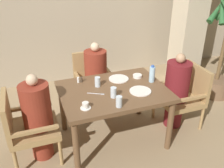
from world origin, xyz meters
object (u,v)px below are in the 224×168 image
Objects in this scene: water_bottle at (152,74)px; glass_tall_mid at (119,102)px; plate_main_left at (119,79)px; teacup_with_saucer at (86,106)px; diner_in_right_chair at (176,90)px; bowl_small at (137,76)px; glass_tall_near at (98,82)px; diner_in_far_chair at (96,77)px; chair_right_side at (184,94)px; chair_left_side at (26,126)px; chair_far_side at (93,79)px; diner_in_left_chair at (38,117)px; plate_main_right at (140,91)px; potted_palm at (221,60)px; glass_tall_far at (113,92)px.

water_bottle is 1.83× the size of glass_tall_mid.
teacup_with_saucer is (-0.57, -0.52, 0.02)m from plate_main_left.
teacup_with_saucer reaches higher than plate_main_left.
diner_in_right_chair reaches higher than bowl_small.
glass_tall_near is at bearing 98.50° from glass_tall_mid.
chair_right_side is (1.03, -0.74, -0.09)m from diner_in_far_chair.
glass_tall_near is (0.88, 0.14, 0.32)m from chair_left_side.
diner_in_right_chair reaches higher than plate_main_left.
glass_tall_near is 1.00× the size of glass_tall_mid.
chair_far_side is (1.03, 0.88, 0.00)m from chair_left_side.
chair_far_side is 0.84m from bowl_small.
chair_right_side is at bearing 11.14° from teacup_with_saucer.
plate_main_left is (0.16, -0.50, 0.18)m from diner_in_far_chair.
diner_in_left_chair is 1.16m from diner_in_far_chair.
bowl_small is (0.13, 0.36, 0.01)m from plate_main_right.
diner_in_far_chair reaches higher than chair_right_side.
chair_right_side reaches higher than glass_tall_near.
glass_tall_mid is (-2.11, -0.86, 0.16)m from potted_palm.
chair_far_side is at bearing 105.16° from plate_main_right.
glass_tall_far is at bearing -170.02° from diner_in_right_chair.
diner_in_far_chair reaches higher than glass_tall_near.
potted_palm reaches higher than glass_tall_mid.
diner_in_far_chair reaches higher than water_bottle.
diner_in_far_chair is 9.61× the size of teacup_with_saucer.
diner_in_far_chair reaches higher than glass_tall_far.
diner_in_left_chair is 4.83× the size of water_bottle.
glass_tall_mid is at bearing -93.85° from diner_in_far_chair.
chair_left_side reaches higher than glass_tall_near.
plate_main_right is at bearing -168.48° from chair_right_side.
plate_main_left is 0.65m from glass_tall_mid.
chair_right_side is 3.85× the size of water_bottle.
plate_main_right is (0.28, -1.03, 0.27)m from chair_far_side.
bowl_small is (-1.63, -0.29, 0.12)m from potted_palm.
diner_in_right_chair is 1.25m from potted_palm.
teacup_with_saucer is at bearing -112.02° from diner_in_far_chair.
chair_far_side is 1.29m from glass_tall_mid.
chair_left_side is 1.35m from plate_main_right.
plate_main_left is at bearing 162.23° from diner_in_right_chair.
potted_palm is at bearing 17.41° from glass_tall_far.
plate_main_right is at bearing -7.47° from diner_in_left_chair.
bowl_small is at bearing 8.03° from chair_left_side.
diner_in_far_chair is 1.13m from glass_tall_mid.
glass_tall_near is at bearing -170.95° from potted_palm.
diner_in_far_chair is (-0.00, -0.14, 0.09)m from chair_far_side.
teacup_with_saucer is at bearing -149.30° from bowl_small.
diner_in_right_chair is 8.82× the size of glass_tall_near.
chair_right_side is at bearing 11.52° from plate_main_right.
chair_right_side is at bearing 8.72° from glass_tall_far.
diner_in_right_chair is 0.66m from plate_main_right.
glass_tall_mid is at bearing -157.82° from potted_palm.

